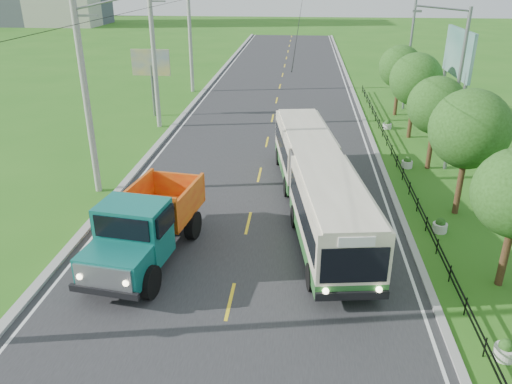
# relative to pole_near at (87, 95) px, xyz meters

# --- Properties ---
(ground) EXTENTS (240.00, 240.00, 0.00)m
(ground) POSITION_rel_pole_near_xyz_m (8.26, -9.00, -5.09)
(ground) COLOR #2A6919
(ground) RESTS_ON ground
(road) EXTENTS (14.00, 120.00, 0.02)m
(road) POSITION_rel_pole_near_xyz_m (8.26, 11.00, -5.08)
(road) COLOR #28282B
(road) RESTS_ON ground
(curb_left) EXTENTS (0.40, 120.00, 0.15)m
(curb_left) POSITION_rel_pole_near_xyz_m (1.06, 11.00, -5.02)
(curb_left) COLOR #9E9E99
(curb_left) RESTS_ON ground
(curb_right) EXTENTS (0.30, 120.00, 0.10)m
(curb_right) POSITION_rel_pole_near_xyz_m (15.41, 11.00, -5.04)
(curb_right) COLOR #9E9E99
(curb_right) RESTS_ON ground
(edge_line_left) EXTENTS (0.12, 120.00, 0.00)m
(edge_line_left) POSITION_rel_pole_near_xyz_m (1.61, 11.00, -5.07)
(edge_line_left) COLOR silver
(edge_line_left) RESTS_ON road
(edge_line_right) EXTENTS (0.12, 120.00, 0.00)m
(edge_line_right) POSITION_rel_pole_near_xyz_m (14.91, 11.00, -5.07)
(edge_line_right) COLOR silver
(edge_line_right) RESTS_ON road
(centre_dash) EXTENTS (0.12, 2.20, 0.00)m
(centre_dash) POSITION_rel_pole_near_xyz_m (8.26, -9.00, -5.07)
(centre_dash) COLOR yellow
(centre_dash) RESTS_ON road
(railing_right) EXTENTS (0.04, 40.00, 0.60)m
(railing_right) POSITION_rel_pole_near_xyz_m (16.26, 5.00, -4.79)
(railing_right) COLOR black
(railing_right) RESTS_ON ground
(pole_near) EXTENTS (3.51, 0.32, 10.00)m
(pole_near) POSITION_rel_pole_near_xyz_m (0.00, 0.00, 0.00)
(pole_near) COLOR gray
(pole_near) RESTS_ON ground
(pole_mid) EXTENTS (3.51, 0.32, 10.00)m
(pole_mid) POSITION_rel_pole_near_xyz_m (0.00, 12.00, 0.00)
(pole_mid) COLOR gray
(pole_mid) RESTS_ON ground
(pole_far) EXTENTS (3.51, 0.32, 10.00)m
(pole_far) POSITION_rel_pole_near_xyz_m (0.00, 24.00, 0.00)
(pole_far) COLOR gray
(pole_far) RESTS_ON ground
(tree_third) EXTENTS (3.60, 3.62, 6.00)m
(tree_third) POSITION_rel_pole_near_xyz_m (18.12, -0.86, -1.11)
(tree_third) COLOR #382314
(tree_third) RESTS_ON ground
(tree_fourth) EXTENTS (3.24, 3.31, 5.40)m
(tree_fourth) POSITION_rel_pole_near_xyz_m (18.12, 5.14, -1.51)
(tree_fourth) COLOR #382314
(tree_fourth) RESTS_ON ground
(tree_fifth) EXTENTS (3.48, 3.52, 5.80)m
(tree_fifth) POSITION_rel_pole_near_xyz_m (18.12, 11.14, -1.24)
(tree_fifth) COLOR #382314
(tree_fifth) RESTS_ON ground
(tree_back) EXTENTS (3.30, 3.36, 5.50)m
(tree_back) POSITION_rel_pole_near_xyz_m (18.12, 17.14, -1.44)
(tree_back) COLOR #382314
(tree_back) RESTS_ON ground
(streetlight_mid) EXTENTS (3.02, 0.20, 9.07)m
(streetlight_mid) POSITION_rel_pole_near_xyz_m (18.90, 5.00, -0.19)
(streetlight_mid) COLOR slate
(streetlight_mid) RESTS_ON ground
(streetlight_far) EXTENTS (3.02, 0.20, 9.07)m
(streetlight_far) POSITION_rel_pole_near_xyz_m (18.90, 19.00, -0.19)
(streetlight_far) COLOR slate
(streetlight_far) RESTS_ON ground
(planter_front) EXTENTS (0.64, 0.64, 0.67)m
(planter_front) POSITION_rel_pole_near_xyz_m (16.86, -11.00, -4.81)
(planter_front) COLOR silver
(planter_front) RESTS_ON ground
(planter_near) EXTENTS (0.64, 0.64, 0.67)m
(planter_near) POSITION_rel_pole_near_xyz_m (16.86, -3.00, -4.81)
(planter_near) COLOR silver
(planter_near) RESTS_ON ground
(planter_mid) EXTENTS (0.64, 0.64, 0.67)m
(planter_mid) POSITION_rel_pole_near_xyz_m (16.86, 5.00, -4.81)
(planter_mid) COLOR silver
(planter_mid) RESTS_ON ground
(planter_far) EXTENTS (0.64, 0.64, 0.67)m
(planter_far) POSITION_rel_pole_near_xyz_m (16.86, 13.00, -4.81)
(planter_far) COLOR silver
(planter_far) RESTS_ON ground
(billboard_left) EXTENTS (3.00, 0.20, 5.20)m
(billboard_left) POSITION_rel_pole_near_xyz_m (-1.24, 15.00, -1.23)
(billboard_left) COLOR slate
(billboard_left) RESTS_ON ground
(billboard_right) EXTENTS (0.24, 6.00, 7.30)m
(billboard_right) POSITION_rel_pole_near_xyz_m (20.56, 11.00, 0.25)
(billboard_right) COLOR slate
(billboard_right) RESTS_ON ground
(bus) EXTENTS (4.67, 15.74, 3.00)m
(bus) POSITION_rel_pole_near_xyz_m (11.33, -1.53, -3.29)
(bus) COLOR #27632A
(bus) RESTS_ON ground
(dump_truck) EXTENTS (3.52, 7.16, 2.89)m
(dump_truck) POSITION_rel_pole_near_xyz_m (4.58, -6.44, -3.46)
(dump_truck) COLOR #116B63
(dump_truck) RESTS_ON ground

